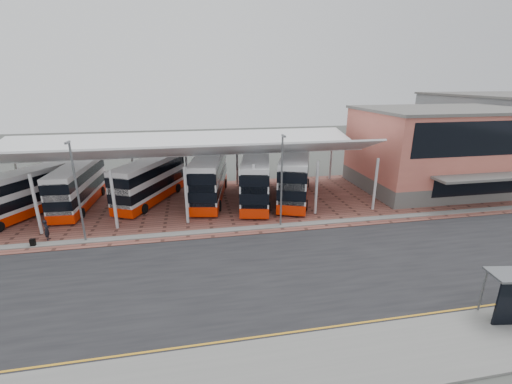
# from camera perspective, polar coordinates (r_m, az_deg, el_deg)

# --- Properties ---
(ground) EXTENTS (140.00, 140.00, 0.00)m
(ground) POSITION_cam_1_polar(r_m,az_deg,el_deg) (24.42, 3.29, -11.99)
(ground) COLOR #40423E
(road) EXTENTS (120.00, 14.00, 0.02)m
(road) POSITION_cam_1_polar(r_m,az_deg,el_deg) (23.58, 3.89, -13.17)
(road) COLOR black
(road) RESTS_ON ground
(forecourt) EXTENTS (72.00, 16.00, 0.06)m
(forecourt) POSITION_cam_1_polar(r_m,az_deg,el_deg) (36.34, 1.42, -1.46)
(forecourt) COLOR brown
(forecourt) RESTS_ON ground
(sidewalk) EXTENTS (120.00, 4.00, 0.14)m
(sidewalk) POSITION_cam_1_polar(r_m,az_deg,el_deg) (17.55, 11.20, -26.32)
(sidewalk) COLOR slate
(sidewalk) RESTS_ON ground
(north_kerb) EXTENTS (120.00, 0.80, 0.14)m
(north_kerb) POSITION_cam_1_polar(r_m,az_deg,el_deg) (29.77, 0.40, -5.97)
(north_kerb) COLOR slate
(north_kerb) RESTS_ON ground
(yellow_line_near) EXTENTS (120.00, 0.12, 0.01)m
(yellow_line_near) POSITION_cam_1_polar(r_m,az_deg,el_deg) (18.94, 8.80, -22.37)
(yellow_line_near) COLOR orange
(yellow_line_near) RESTS_ON road
(yellow_line_far) EXTENTS (120.00, 0.12, 0.01)m
(yellow_line_far) POSITION_cam_1_polar(r_m,az_deg,el_deg) (19.15, 8.48, -21.81)
(yellow_line_far) COLOR orange
(yellow_line_far) RESTS_ON road
(canopy) EXTENTS (37.00, 11.63, 7.07)m
(canopy) POSITION_cam_1_polar(r_m,az_deg,el_deg) (34.98, -11.86, 7.18)
(canopy) COLOR silver
(canopy) RESTS_ON ground
(terminal) EXTENTS (18.40, 14.40, 9.25)m
(terminal) POSITION_cam_1_polar(r_m,az_deg,el_deg) (45.15, 28.42, 6.34)
(terminal) COLOR #5B5955
(terminal) RESTS_ON ground
(lamp_west) EXTENTS (0.16, 0.90, 8.07)m
(lamp_west) POSITION_cam_1_polar(r_m,az_deg,el_deg) (29.18, -27.68, 0.34)
(lamp_west) COLOR slate
(lamp_west) RESTS_ON ground
(lamp_east) EXTENTS (0.16, 0.90, 8.07)m
(lamp_east) POSITION_cam_1_polar(r_m,az_deg,el_deg) (28.79, 4.31, 2.22)
(lamp_east) COLOR slate
(lamp_east) RESTS_ON ground
(bus_0) EXTENTS (7.15, 10.13, 4.25)m
(bus_0) POSITION_cam_1_polar(r_m,az_deg,el_deg) (38.18, -34.60, -0.43)
(bus_0) COLOR silver
(bus_0) RESTS_ON forecourt
(bus_1) EXTENTS (3.01, 10.49, 4.28)m
(bus_1) POSITION_cam_1_polar(r_m,az_deg,el_deg) (38.39, -27.52, 0.89)
(bus_1) COLOR silver
(bus_1) RESTS_ON forecourt
(bus_2) EXTENTS (6.84, 10.68, 4.40)m
(bus_2) POSITION_cam_1_polar(r_m,az_deg,el_deg) (37.19, -17.17, 1.76)
(bus_2) COLOR silver
(bus_2) RESTS_ON forecourt
(bus_3) EXTENTS (4.75, 11.98, 4.82)m
(bus_3) POSITION_cam_1_polar(r_m,az_deg,el_deg) (36.58, -7.74, 2.49)
(bus_3) COLOR silver
(bus_3) RESTS_ON forecourt
(bus_4) EXTENTS (5.14, 11.97, 4.81)m
(bus_4) POSITION_cam_1_polar(r_m,az_deg,el_deg) (35.84, 0.01, 2.32)
(bus_4) COLOR silver
(bus_4) RESTS_ON forecourt
(bus_5) EXTENTS (6.67, 12.11, 4.90)m
(bus_5) POSITION_cam_1_polar(r_m,az_deg,el_deg) (36.85, 6.52, 2.73)
(bus_5) COLOR silver
(bus_5) RESTS_ON forecourt
(pedestrian) EXTENTS (0.48, 0.66, 1.69)m
(pedestrian) POSITION_cam_1_polar(r_m,az_deg,el_deg) (32.04, -31.50, -5.41)
(pedestrian) COLOR black
(pedestrian) RESTS_ON forecourt
(suitcase) EXTENTS (0.36, 0.26, 0.62)m
(suitcase) POSITION_cam_1_polar(r_m,az_deg,el_deg) (31.58, -33.18, -7.09)
(suitcase) COLOR black
(suitcase) RESTS_ON forecourt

